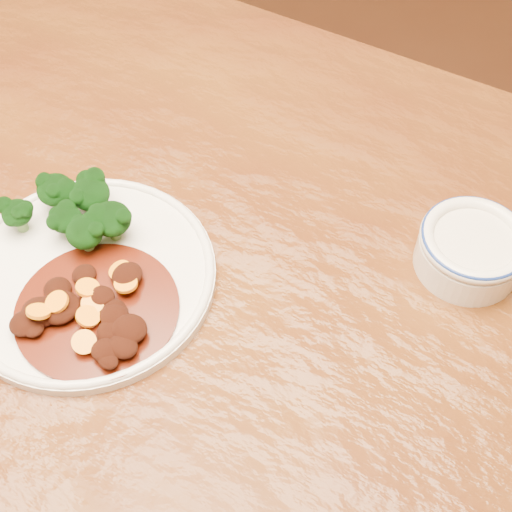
% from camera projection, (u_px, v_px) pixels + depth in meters
% --- Properties ---
extents(ground, '(4.00, 4.00, 0.00)m').
position_uv_depth(ground, '(187.00, 494.00, 1.35)').
color(ground, '#4B2212').
rests_on(ground, ground).
extents(dining_table, '(1.53, 0.96, 0.75)m').
position_uv_depth(dining_table, '(142.00, 297.00, 0.81)').
color(dining_table, '#58310F').
rests_on(dining_table, ground).
extents(dinner_plate, '(0.26, 0.26, 0.02)m').
position_uv_depth(dinner_plate, '(87.00, 275.00, 0.72)').
color(dinner_plate, silver).
rests_on(dinner_plate, dining_table).
extents(broccoli_florets, '(0.13, 0.09, 0.05)m').
position_uv_depth(broccoli_florets, '(77.00, 210.00, 0.73)').
color(broccoli_florets, '#64924B').
rests_on(broccoli_florets, dinner_plate).
extents(mince_stew, '(0.16, 0.16, 0.03)m').
position_uv_depth(mince_stew, '(92.00, 312.00, 0.68)').
color(mince_stew, '#431407').
rests_on(mince_stew, dinner_plate).
extents(dip_bowl, '(0.11, 0.11, 0.05)m').
position_uv_depth(dip_bowl, '(471.00, 248.00, 0.72)').
color(dip_bowl, beige).
rests_on(dip_bowl, dining_table).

